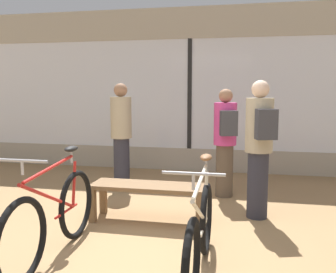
# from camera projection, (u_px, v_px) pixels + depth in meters

# --- Properties ---
(ground_plane) EXTENTS (24.00, 24.00, 0.00)m
(ground_plane) POSITION_uv_depth(u_px,v_px,m) (131.00, 253.00, 3.73)
(ground_plane) COLOR #99754C
(shop_back_wall) EXTENTS (12.00, 0.08, 3.20)m
(shop_back_wall) POSITION_uv_depth(u_px,v_px,m) (190.00, 89.00, 7.36)
(shop_back_wall) COLOR #B2A893
(shop_back_wall) RESTS_ON ground_plane
(bicycle_left) EXTENTS (0.46, 1.78, 1.05)m
(bicycle_left) POSITION_uv_depth(u_px,v_px,m) (53.00, 217.00, 3.61)
(bicycle_left) COLOR black
(bicycle_left) RESTS_ON ground_plane
(bicycle_right) EXTENTS (0.46, 1.73, 1.04)m
(bicycle_right) POSITION_uv_depth(u_px,v_px,m) (200.00, 234.00, 3.22)
(bicycle_right) COLOR black
(bicycle_right) RESTS_ON ground_plane
(display_bench) EXTENTS (1.40, 0.44, 0.46)m
(display_bench) POSITION_uv_depth(u_px,v_px,m) (148.00, 191.00, 4.60)
(display_bench) COLOR brown
(display_bench) RESTS_ON ground_plane
(customer_near_rack) EXTENTS (0.45, 0.45, 1.72)m
(customer_near_rack) POSITION_uv_depth(u_px,v_px,m) (121.00, 134.00, 6.07)
(customer_near_rack) COLOR #2D2D38
(customer_near_rack) RESTS_ON ground_plane
(customer_by_window) EXTENTS (0.43, 0.54, 1.74)m
(customer_by_window) POSITION_uv_depth(u_px,v_px,m) (259.00, 145.00, 4.65)
(customer_by_window) COLOR #2D2D38
(customer_by_window) RESTS_ON ground_plane
(customer_mid_floor) EXTENTS (0.41, 0.54, 1.63)m
(customer_mid_floor) POSITION_uv_depth(u_px,v_px,m) (225.00, 139.00, 5.60)
(customer_mid_floor) COLOR brown
(customer_mid_floor) RESTS_ON ground_plane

